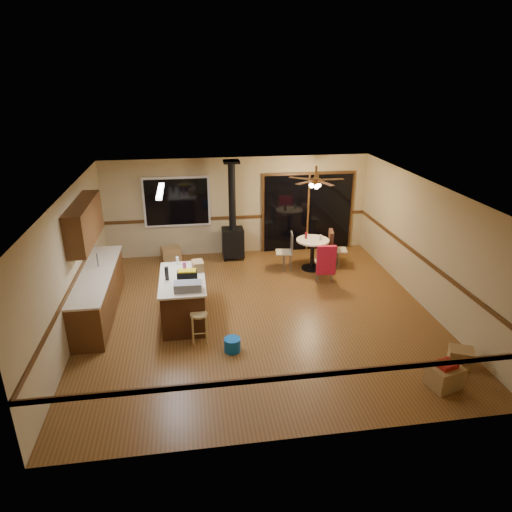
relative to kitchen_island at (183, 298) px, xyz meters
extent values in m
plane|color=brown|center=(1.50, 0.00, -0.45)|extent=(7.00, 7.00, 0.00)
plane|color=silver|center=(1.50, 0.00, 2.15)|extent=(7.00, 7.00, 0.00)
plane|color=tan|center=(1.50, 3.50, 0.85)|extent=(7.00, 0.00, 7.00)
plane|color=tan|center=(1.50, -3.50, 0.85)|extent=(7.00, 0.00, 7.00)
plane|color=tan|center=(-2.00, 0.00, 0.85)|extent=(0.00, 7.00, 7.00)
plane|color=tan|center=(5.00, 0.00, 0.85)|extent=(0.00, 7.00, 7.00)
cube|color=black|center=(-0.10, 3.45, 1.05)|extent=(1.72, 0.10, 1.32)
cube|color=black|center=(3.40, 3.45, 0.60)|extent=(2.52, 0.10, 2.10)
cube|color=#532F15|center=(-1.70, 0.50, -0.02)|extent=(0.60, 3.00, 0.86)
cube|color=beige|center=(-1.70, 0.50, 0.43)|extent=(0.64, 3.04, 0.04)
cube|color=#532F15|center=(-1.83, 0.70, 1.45)|extent=(0.35, 2.00, 0.80)
cube|color=#3C1E0F|center=(0.00, 0.00, -0.02)|extent=(0.80, 1.60, 0.86)
cube|color=beige|center=(0.00, 0.00, 0.43)|extent=(0.88, 1.68, 0.04)
cube|color=black|center=(1.30, 3.05, 0.00)|extent=(0.55, 0.50, 0.75)
cylinder|color=black|center=(1.30, 3.05, 1.26)|extent=(0.18, 0.18, 1.77)
cylinder|color=brown|center=(3.18, 2.07, 1.80)|extent=(0.24, 0.24, 0.10)
cylinder|color=brown|center=(3.18, 2.07, 2.07)|extent=(0.05, 0.05, 0.16)
sphere|color=#FFD88C|center=(3.18, 2.07, 1.68)|extent=(0.16, 0.16, 0.16)
cube|color=white|center=(-0.30, 0.30, 2.11)|extent=(0.10, 1.20, 0.04)
cube|color=slate|center=(0.11, -0.56, 0.52)|extent=(0.51, 0.29, 0.15)
cube|color=black|center=(0.11, -0.18, 0.55)|extent=(0.39, 0.22, 0.21)
cube|color=gold|center=(0.11, -0.18, 0.67)|extent=(0.34, 0.19, 0.03)
cube|color=olive|center=(0.32, 0.32, 0.55)|extent=(0.25, 0.32, 0.20)
cylinder|color=black|center=(-0.28, -0.04, 0.58)|extent=(0.08, 0.08, 0.26)
cylinder|color=#D84C8C|center=(0.05, 0.25, 0.56)|extent=(0.10, 0.10, 0.23)
cylinder|color=white|center=(-0.09, 0.67, 0.53)|extent=(0.07, 0.07, 0.18)
cylinder|color=tan|center=(0.28, -0.87, -0.17)|extent=(0.42, 0.42, 0.57)
cylinder|color=blue|center=(0.84, -1.28, -0.33)|extent=(0.34, 0.34, 0.25)
cylinder|color=black|center=(3.18, 2.07, -0.43)|extent=(0.51, 0.51, 0.04)
cylinder|color=black|center=(3.18, 2.07, -0.06)|extent=(0.10, 0.10, 0.70)
cylinder|color=beige|center=(3.18, 2.07, 0.31)|extent=(0.81, 0.81, 0.04)
cylinder|color=#590C14|center=(3.03, 2.17, 0.41)|extent=(0.08, 0.08, 0.17)
cylinder|color=beige|center=(3.36, 2.02, 0.39)|extent=(0.07, 0.07, 0.13)
cube|color=#BDB08C|center=(2.48, 2.17, 0.00)|extent=(0.45, 0.45, 0.03)
cube|color=slate|center=(2.67, 2.14, 0.25)|extent=(0.08, 0.40, 0.50)
cube|color=#BDB08C|center=(3.28, 1.37, 0.00)|extent=(0.44, 0.44, 0.03)
cube|color=slate|center=(3.27, 1.18, 0.25)|extent=(0.40, 0.07, 0.50)
cube|color=red|center=(3.27, 1.16, 0.15)|extent=(0.45, 0.14, 0.70)
cube|color=#BDB08C|center=(3.88, 2.12, 0.00)|extent=(0.48, 0.48, 0.03)
cube|color=slate|center=(3.70, 2.16, 0.25)|extent=(0.12, 0.40, 0.50)
cube|color=#382015|center=(3.68, 2.16, 0.15)|extent=(0.19, 0.45, 0.70)
cube|color=olive|center=(-0.33, 3.10, -0.26)|extent=(0.54, 0.47, 0.38)
cube|color=olive|center=(4.03, -2.76, -0.27)|extent=(0.57, 0.51, 0.36)
cube|color=olive|center=(4.60, -2.28, -0.30)|extent=(0.49, 0.46, 0.31)
cube|color=maroon|center=(4.03, -2.76, -0.05)|extent=(0.34, 0.30, 0.08)
camera|label=1|loc=(0.23, -8.18, 4.16)|focal=32.00mm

